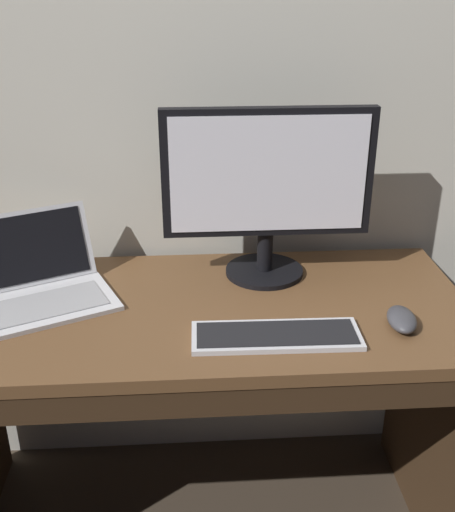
# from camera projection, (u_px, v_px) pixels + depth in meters

# --- Properties ---
(desk) EXTENTS (1.43, 0.64, 0.76)m
(desk) POSITION_uv_depth(u_px,v_px,m) (199.00, 385.00, 1.70)
(desk) COLOR brown
(desk) RESTS_ON ground
(laptop_silver) EXTENTS (0.44, 0.42, 0.21)m
(laptop_silver) POSITION_uv_depth(u_px,v_px,m) (38.00, 281.00, 1.62)
(laptop_silver) COLOR silver
(laptop_silver) RESTS_ON desk
(external_monitor) EXTENTS (0.57, 0.22, 0.48)m
(external_monitor) POSITION_uv_depth(u_px,v_px,m) (267.00, 185.00, 1.65)
(external_monitor) COLOR black
(external_monitor) RESTS_ON desk
(wired_keyboard) EXTENTS (0.40, 0.14, 0.02)m
(wired_keyboard) POSITION_uv_depth(u_px,v_px,m) (276.00, 336.00, 1.46)
(wired_keyboard) COLOR #BCBCC1
(wired_keyboard) RESTS_ON desk
(computer_mouse) EXTENTS (0.08, 0.13, 0.04)m
(computer_mouse) POSITION_uv_depth(u_px,v_px,m) (402.00, 319.00, 1.50)
(computer_mouse) COLOR #38383D
(computer_mouse) RESTS_ON desk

